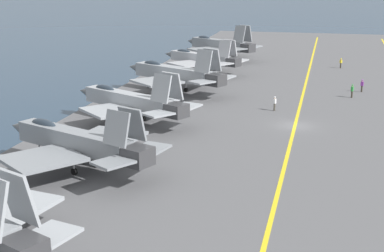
{
  "coord_description": "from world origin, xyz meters",
  "views": [
    {
      "loc": [
        -63.72,
        -3.31,
        17.39
      ],
      "look_at": [
        -11.78,
        8.95,
        2.9
      ],
      "focal_mm": 55.0,
      "sensor_mm": 36.0,
      "label": 1
    }
  ],
  "objects": [
    {
      "name": "crew_white_vest",
      "position": [
        6.41,
        2.9,
        1.39
      ],
      "size": [
        0.45,
        0.39,
        1.8
      ],
      "color": "#4C473D",
      "rests_on": "carrier_deck"
    },
    {
      "name": "parked_jet_sixth",
      "position": [
        29.72,
        17.07,
        2.9
      ],
      "size": [
        12.55,
        15.39,
        5.91
      ],
      "color": "#A8AAAF",
      "rests_on": "carrier_deck"
    },
    {
      "name": "ground_plane",
      "position": [
        0.0,
        0.0,
        0.0
      ],
      "size": [
        2000.0,
        2000.0,
        0.0
      ],
      "primitive_type": "plane",
      "color": "#23384C"
    },
    {
      "name": "crew_yellow_vest",
      "position": [
        40.44,
        -5.22,
        1.36
      ],
      "size": [
        0.45,
        0.45,
        1.74
      ],
      "color": "#383328",
      "rests_on": "carrier_deck"
    },
    {
      "name": "carrier_deck",
      "position": [
        0.0,
        0.0,
        0.2
      ],
      "size": [
        192.48,
        52.63,
        0.4
      ],
      "primitive_type": "cube",
      "color": "#565659",
      "rests_on": "ground"
    },
    {
      "name": "parked_jet_third",
      "position": [
        -19.02,
        17.45,
        2.91
      ],
      "size": [
        14.17,
        16.78,
        6.17
      ],
      "color": "gray",
      "rests_on": "carrier_deck"
    },
    {
      "name": "crew_purple_vest",
      "position": [
        20.43,
        -7.93,
        1.39
      ],
      "size": [
        0.34,
        0.43,
        1.79
      ],
      "color": "#383328",
      "rests_on": "carrier_deck"
    },
    {
      "name": "parked_jet_fifth",
      "position": [
        14.0,
        17.49,
        3.1
      ],
      "size": [
        13.59,
        17.09,
        6.61
      ],
      "color": "#93999E",
      "rests_on": "carrier_deck"
    },
    {
      "name": "deck_stripe_centerline",
      "position": [
        0.0,
        0.0,
        0.4
      ],
      "size": [
        173.23,
        0.36,
        0.01
      ],
      "primitive_type": "cube",
      "color": "yellow",
      "rests_on": "carrier_deck"
    },
    {
      "name": "crew_green_vest",
      "position": [
        16.22,
        -6.49,
        1.41
      ],
      "size": [
        0.45,
        0.38,
        1.83
      ],
      "color": "#383328",
      "rests_on": "carrier_deck"
    },
    {
      "name": "parked_jet_seventh",
      "position": [
        45.74,
        17.14,
        3.16
      ],
      "size": [
        13.56,
        15.98,
        6.73
      ],
      "color": "gray",
      "rests_on": "carrier_deck"
    },
    {
      "name": "parked_jet_fourth",
      "position": [
        -2.67,
        18.24,
        2.85
      ],
      "size": [
        12.58,
        16.65,
        6.24
      ],
      "color": "#9EA3A8",
      "rests_on": "carrier_deck"
    }
  ]
}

